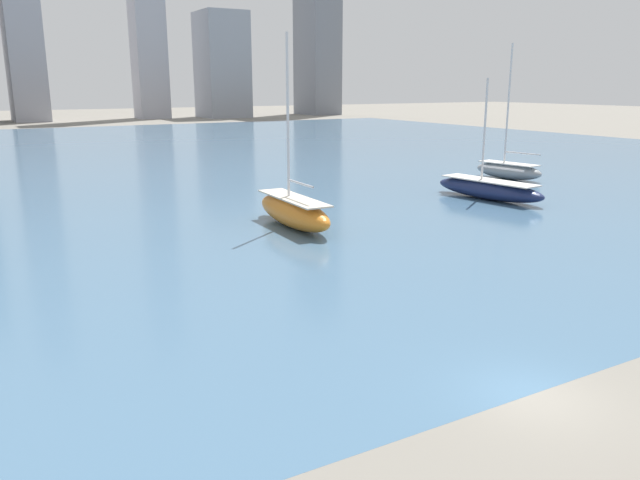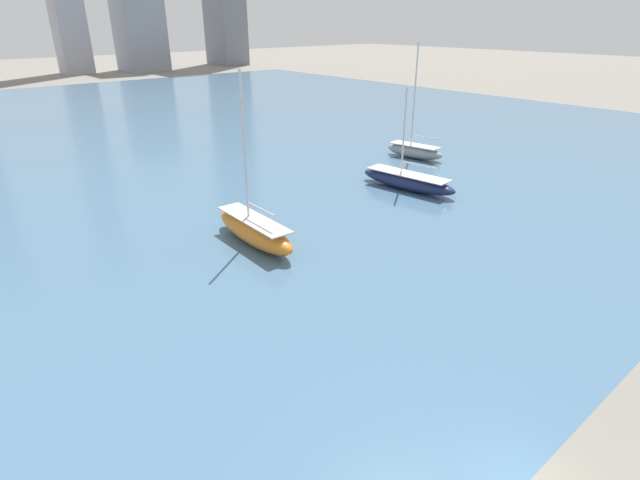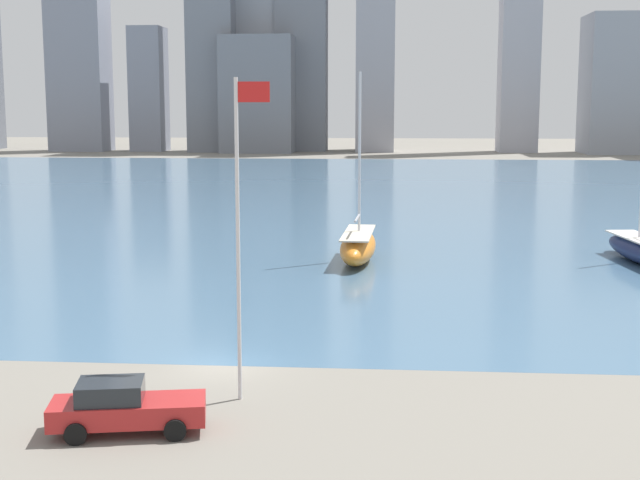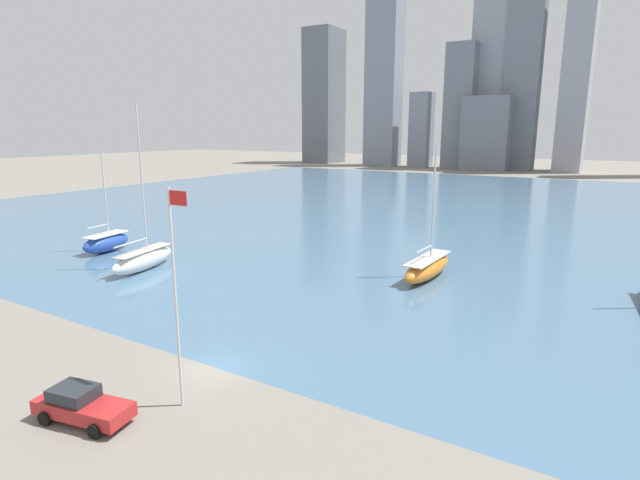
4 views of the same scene
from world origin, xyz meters
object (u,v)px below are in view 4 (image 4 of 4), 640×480
at_px(flag_pole, 176,292).
at_px(sailboat_blue, 106,242).
at_px(sailboat_orange, 428,267).
at_px(sailboat_white, 143,259).
at_px(parked_pickup_red, 81,405).

xyz_separation_m(flag_pole, sailboat_blue, (-32.87, 19.42, -5.06)).
height_order(flag_pole, sailboat_orange, sailboat_orange).
relative_size(sailboat_orange, sailboat_blue, 1.06).
bearing_deg(flag_pole, sailboat_orange, 83.79).
distance_m(flag_pole, sailboat_white, 28.49).
xyz_separation_m(sailboat_orange, parked_pickup_red, (-6.36, -32.29, -0.23)).
distance_m(sailboat_orange, parked_pickup_red, 32.91).
relative_size(flag_pole, sailboat_white, 0.70).
relative_size(sailboat_orange, parked_pickup_red, 2.43).
bearing_deg(sailboat_blue, sailboat_white, -25.51).
height_order(sailboat_orange, sailboat_blue, sailboat_orange).
height_order(sailboat_white, sailboat_blue, sailboat_white).
xyz_separation_m(flag_pole, sailboat_white, (-22.75, 16.40, -5.03)).
bearing_deg(parked_pickup_red, sailboat_blue, 41.27).
bearing_deg(sailboat_white, sailboat_orange, 14.60).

